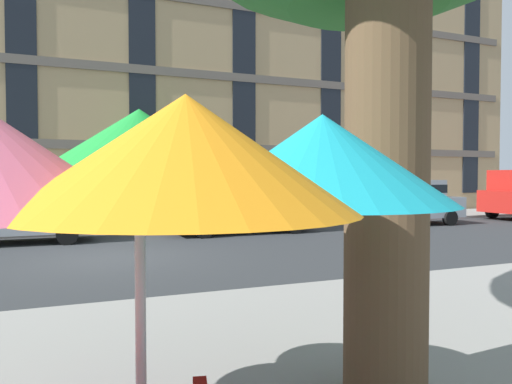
# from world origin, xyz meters

# --- Properties ---
(ground_plane) EXTENTS (120.00, 120.00, 0.00)m
(ground_plane) POSITION_xyz_m (0.00, 0.00, 0.00)
(ground_plane) COLOR #2D3033
(sidewalk_far) EXTENTS (56.00, 3.60, 0.12)m
(sidewalk_far) POSITION_xyz_m (0.00, 6.80, 0.06)
(sidewalk_far) COLOR gray
(sidewalk_far) RESTS_ON ground
(apartment_building) EXTENTS (45.68, 12.08, 12.80)m
(apartment_building) POSITION_xyz_m (0.00, 14.99, 6.40)
(apartment_building) COLOR tan
(apartment_building) RESTS_ON ground
(sedan_silver) EXTENTS (4.40, 1.98, 1.78)m
(sedan_silver) POSITION_xyz_m (-2.26, 3.70, 0.95)
(sedan_silver) COLOR #A8AAB2
(sedan_silver) RESTS_ON ground
(pickup_gray) EXTENTS (5.10, 2.12, 2.20)m
(pickup_gray) POSITION_xyz_m (4.93, 3.70, 1.03)
(pickup_gray) COLOR slate
(pickup_gray) RESTS_ON ground
(sedan_silver_midblock) EXTENTS (4.40, 1.98, 1.78)m
(sedan_silver_midblock) POSITION_xyz_m (11.79, 3.70, 0.95)
(sedan_silver_midblock) COLOR #A8AAB2
(sedan_silver_midblock) RESTS_ON ground
(street_tree_middle) EXTENTS (2.79, 2.75, 4.23)m
(street_tree_middle) POSITION_xyz_m (3.07, 7.12, 2.98)
(street_tree_middle) COLOR #4C3823
(street_tree_middle) RESTS_ON ground
(patio_umbrella) EXTENTS (3.30, 3.30, 2.29)m
(patio_umbrella) POSITION_xyz_m (-0.68, -9.00, 2.00)
(patio_umbrella) COLOR silver
(patio_umbrella) RESTS_ON ground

